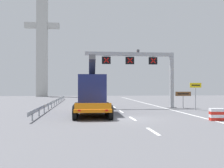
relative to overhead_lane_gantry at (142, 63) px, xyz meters
name	(u,v)px	position (x,y,z in m)	size (l,w,h in m)	color
ground	(127,119)	(-3.56, -10.10, -5.25)	(112.00, 112.00, 0.00)	#5B5B60
lane_markings	(111,105)	(-3.08, 5.16, -5.25)	(0.20, 45.12, 0.01)	silver
edge_line_right	(160,107)	(2.64, 1.90, -5.25)	(0.20, 63.00, 0.01)	silver
overhead_lane_gantry	(142,63)	(0.00, 0.00, 0.00)	(10.71, 0.90, 6.86)	#9EA0A5
heavy_haul_truck_orange	(92,92)	(-6.05, -3.23, -3.26)	(3.25, 14.11, 5.30)	orange
exit_sign_yellow	(196,90)	(5.11, -3.15, -3.09)	(1.27, 0.15, 2.93)	#9EA0A5
tourist_info_sign_brown	(183,95)	(4.92, -0.10, -3.75)	(1.89, 0.15, 1.93)	#9EA0A5
crash_barrier_striped	(217,114)	(2.87, -11.91, -4.80)	(1.05, 0.60, 0.90)	red
guardrail_left	(55,101)	(-10.68, 6.28, -4.69)	(0.13, 36.75, 0.76)	#999EA3
bridge_pylon_distant	(42,38)	(-17.57, 41.19, 10.25)	(9.00, 2.00, 30.24)	#B7B7B2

